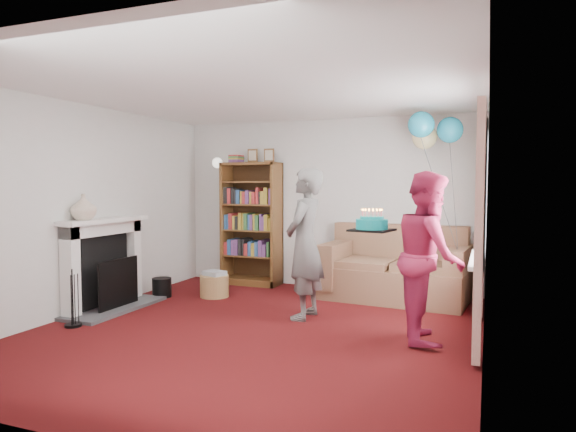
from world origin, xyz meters
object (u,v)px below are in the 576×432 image
at_px(person_striped, 305,243).
at_px(person_magenta, 429,256).
at_px(sofa, 396,272).
at_px(birthday_cake, 372,224).
at_px(bookcase, 252,225).

height_order(person_striped, person_magenta, person_striped).
distance_m(sofa, person_striped, 1.69).
bearing_deg(sofa, person_striped, -114.58).
xyz_separation_m(sofa, birthday_cake, (0.06, -1.81, 0.78)).
bearing_deg(person_striped, bookcase, -137.21).
xyz_separation_m(bookcase, person_magenta, (2.85, -1.97, -0.08)).
relative_size(sofa, person_magenta, 1.11).
distance_m(person_striped, birthday_cake, 0.99).
height_order(bookcase, birthday_cake, bookcase).
bearing_deg(bookcase, person_magenta, -34.55).
distance_m(person_magenta, birthday_cake, 0.64).
bearing_deg(person_magenta, birthday_cake, 84.78).
xyz_separation_m(sofa, person_striped, (-0.81, -1.39, 0.50)).
relative_size(sofa, person_striped, 1.07).
height_order(bookcase, person_magenta, bookcase).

